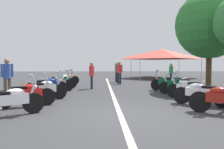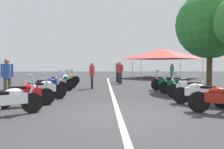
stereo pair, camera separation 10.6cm
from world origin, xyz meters
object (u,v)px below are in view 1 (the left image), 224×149
motorcycle_left_row_4 (56,83)px  bystander_0 (119,71)px  motorcycle_right_row_2 (188,88)px  motorcycle_left_row_2 (43,89)px  motorcycle_left_row_3 (48,86)px  motorcycle_left_row_1 (27,94)px  motorcycle_left_row_6 (62,80)px  bystander_1 (92,73)px  bystander_2 (7,75)px  motorcycle_left_row_7 (66,79)px  traffic_cone_0 (22,88)px  motorcycle_right_row_4 (167,83)px  motorcycle_left_row_5 (60,81)px  roadside_tree_1 (210,25)px  motorcycle_left_row_0 (10,101)px  event_tent (162,54)px  motorcycle_right_row_1 (201,93)px  bystander_3 (117,70)px  bystander_4 (171,72)px  motorcycle_right_row_3 (178,86)px

motorcycle_left_row_4 → bystander_0: bystander_0 is taller
motorcycle_right_row_2 → bystander_0: bystander_0 is taller
motorcycle_left_row_2 → motorcycle_left_row_3: bearing=65.9°
motorcycle_left_row_1 → motorcycle_left_row_6: motorcycle_left_row_1 is taller
bystander_0 → bystander_1: size_ratio=1.05×
bystander_2 → motorcycle_left_row_3: bearing=-98.5°
motorcycle_left_row_6 → motorcycle_left_row_7: motorcycle_left_row_6 is taller
traffic_cone_0 → bystander_1: bystander_1 is taller
motorcycle_left_row_1 → traffic_cone_0: 4.04m
motorcycle_left_row_2 → motorcycle_right_row_4: (2.85, -6.16, -0.00)m
motorcycle_left_row_6 → motorcycle_left_row_5: bearing=-117.6°
roadside_tree_1 → motorcycle_left_row_6: bearing=75.7°
motorcycle_left_row_1 → bystander_1: bearing=43.5°
motorcycle_left_row_0 → motorcycle_right_row_4: 8.47m
event_tent → motorcycle_right_row_1: bearing=168.8°
motorcycle_left_row_4 → event_tent: size_ratio=0.28×
motorcycle_left_row_3 → roadside_tree_1: bearing=-13.1°
motorcycle_right_row_1 → bystander_3: 10.72m
motorcycle_left_row_0 → bystander_3: bystander_3 is taller
bystander_4 → roadside_tree_1: roadside_tree_1 is taller
motorcycle_right_row_3 → bystander_1: bystander_1 is taller
motorcycle_left_row_2 → bystander_4: bearing=12.1°
motorcycle_right_row_3 → bystander_2: (-0.64, 8.01, 0.59)m
motorcycle_left_row_1 → motorcycle_left_row_4: (4.06, -0.16, 0.01)m
traffic_cone_0 → motorcycle_left_row_2: bearing=-144.5°
motorcycle_right_row_1 → bystander_1: 7.01m
motorcycle_left_row_4 → motorcycle_left_row_6: motorcycle_left_row_4 is taller
motorcycle_left_row_6 → motorcycle_right_row_3: (-4.14, -6.44, -0.01)m
motorcycle_right_row_3 → bystander_3: 8.08m
motorcycle_right_row_1 → motorcycle_left_row_7: bearing=-13.8°
motorcycle_left_row_3 → bystander_4: bystander_4 is taller
motorcycle_left_row_6 → event_tent: size_ratio=0.27×
bystander_4 → roadside_tree_1: 5.22m
bystander_0 → bystander_3: bearing=35.2°
motorcycle_left_row_1 → bystander_4: 12.01m
motorcycle_left_row_4 → motorcycle_right_row_4: (0.10, -6.22, -0.01)m
motorcycle_left_row_0 → motorcycle_left_row_7: 9.73m
motorcycle_left_row_6 → bystander_0: size_ratio=1.05×
motorcycle_right_row_3 → roadside_tree_1: (1.86, -2.49, 3.35)m
motorcycle_left_row_4 → traffic_cone_0: bearing=156.7°
motorcycle_right_row_3 → motorcycle_left_row_1: bearing=62.7°
bystander_0 → motorcycle_left_row_1: bearing=-172.1°
motorcycle_right_row_4 → bystander_0: (4.33, 2.36, 0.54)m
bystander_2 → motorcycle_left_row_4: bearing=-75.9°
motorcycle_left_row_0 → motorcycle_right_row_4: motorcycle_right_row_4 is taller
motorcycle_right_row_2 → roadside_tree_1: (3.08, -2.50, 3.34)m
bystander_3 → event_tent: bearing=14.2°
motorcycle_left_row_6 → motorcycle_right_row_2: (-5.35, -6.42, -0.00)m
motorcycle_left_row_7 → roadside_tree_1: (-3.80, -8.93, 3.35)m
motorcycle_left_row_1 → motorcycle_right_row_3: (2.66, -6.46, -0.01)m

